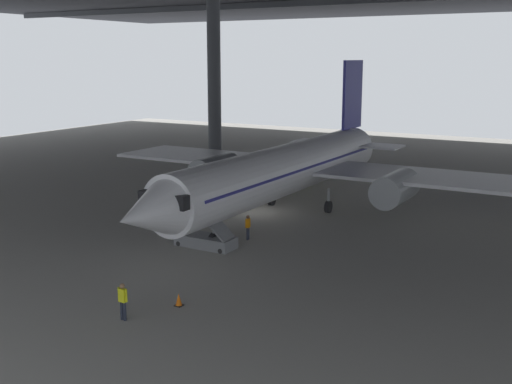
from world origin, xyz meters
name	(u,v)px	position (x,y,z in m)	size (l,w,h in m)	color
ground_plane	(258,213)	(0.00, 0.00, 0.00)	(110.00, 110.00, 0.00)	gray
airplane_main	(288,169)	(2.10, 0.61, 3.36)	(33.47, 34.82, 11.00)	white
boarding_stairs	(205,235)	(1.41, -9.07, 0.72)	(4.12, 1.57, 4.56)	slate
crew_worker_near_nose	(123,299)	(4.51, -19.99, 0.96)	(0.55, 0.25, 1.68)	#232838
crew_worker_by_stairs	(248,226)	(2.92, -6.48, 0.89)	(0.28, 0.54, 1.58)	#232838
traffic_cone_orange	(179,300)	(5.64, -17.49, 0.29)	(0.36, 0.36, 0.60)	black
baggage_tug	(297,180)	(-1.94, 10.53, 0.53)	(1.75, 2.43, 0.90)	yellow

